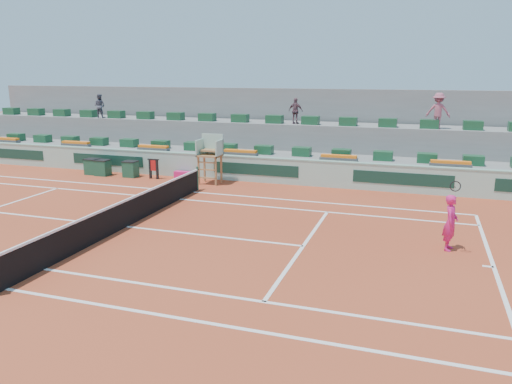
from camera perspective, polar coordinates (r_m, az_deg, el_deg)
ground at (r=18.28m, az=-14.56°, el=-3.87°), size 90.00×90.00×0.00m
seating_tier_lower at (r=27.46m, az=-2.51°, el=3.64°), size 36.00×4.00×1.20m
seating_tier_upper at (r=28.83m, az=-1.39°, el=5.53°), size 36.00×2.40×2.60m
stadium_back_wall at (r=30.22m, az=-0.36°, el=7.63°), size 36.00×0.40×4.40m
player_bag at (r=25.92m, az=-8.41°, el=1.96°), size 0.81×0.36×0.36m
spectator_left at (r=32.05m, az=-17.44°, el=9.37°), size 0.72×0.57×1.44m
spectator_mid at (r=27.11m, az=4.55°, el=9.22°), size 0.86×0.48×1.39m
spectator_right at (r=26.28m, az=20.10°, el=8.70°), size 1.18×0.74×1.75m
court_lines at (r=18.28m, az=-14.56°, el=-3.85°), size 23.89×11.09×0.01m
tennis_net at (r=18.14m, az=-14.66°, el=-2.28°), size 0.10×11.97×1.10m
advertising_hoarding at (r=25.43m, az=-4.24°, el=2.89°), size 36.00×0.34×1.26m
umpire_chair at (r=24.38m, az=-5.23°, el=4.57°), size 1.10×0.90×2.40m
seat_row_lower at (r=26.50m, az=-3.23°, el=5.06°), size 32.90×0.60×0.44m
seat_row_upper at (r=28.10m, az=-1.83°, el=8.44°), size 32.90×0.60×0.44m
flower_planters at (r=26.38m, az=-6.91°, el=4.76°), size 26.80×0.36×0.28m
drink_cooler_a at (r=26.73m, az=-14.14°, el=2.57°), size 0.71×0.62×0.84m
drink_cooler_b at (r=27.52m, az=-17.14°, el=2.69°), size 0.75×0.65×0.84m
drink_cooler_c at (r=27.99m, az=-18.12°, el=2.79°), size 0.78×0.68×0.84m
towel_rack at (r=25.97m, az=-11.63°, el=2.80°), size 0.63×0.10×1.03m
tennis_player at (r=16.34m, az=21.35°, el=-3.25°), size 0.51×0.91×2.28m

